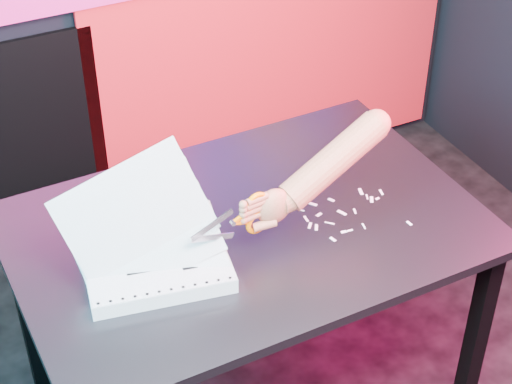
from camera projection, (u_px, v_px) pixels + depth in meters
room at (328, 88)px, 1.76m from camera, size 3.01×3.01×2.71m
work_table at (246, 248)px, 2.40m from camera, size 1.29×0.87×0.75m
printout_stack at (155, 262)px, 2.18m from camera, size 0.43×0.33×0.35m
scissors at (252, 215)px, 2.19m from camera, size 0.23×0.04×0.13m
hand_forearm at (323, 168)px, 2.25m from camera, size 0.46×0.12×0.23m
paper_clippings at (342, 212)px, 2.40m from camera, size 0.28×0.22×0.00m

